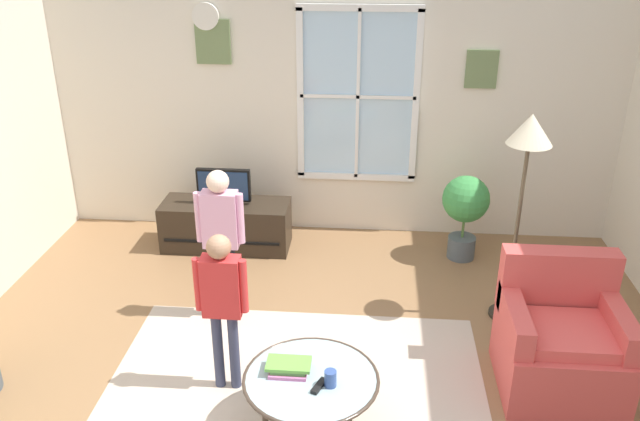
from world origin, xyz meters
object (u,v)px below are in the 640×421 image
coffee_table (311,381)px  cup (330,378)px  armchair (560,342)px  book_stack (289,367)px  person_pink_shirt (221,228)px  potted_plant_by_window (465,206)px  television (224,186)px  remote_near_books (319,386)px  floor_lamp (528,151)px  tv_stand (226,225)px  person_red_shirt (222,295)px

coffee_table → cup: cup is taller
armchair → book_stack: (-1.72, -0.54, 0.11)m
person_pink_shirt → potted_plant_by_window: 2.26m
television → person_pink_shirt: person_pink_shirt is taller
remote_near_books → floor_lamp: size_ratio=0.09×
tv_stand → potted_plant_by_window: bearing=-0.8°
book_stack → person_red_shirt: size_ratio=0.23×
television → cup: 2.69m
potted_plant_by_window → floor_lamp: 1.30m
floor_lamp → armchair: bearing=-77.2°
book_stack → floor_lamp: (1.54, 1.34, 0.94)m
potted_plant_by_window → person_pink_shirt: bearing=-149.9°
tv_stand → coffee_table: tv_stand is taller
tv_stand → remote_near_books: tv_stand is taller
tv_stand → cup: cup is taller
tv_stand → television: size_ratio=2.39×
coffee_table → armchair: bearing=20.4°
cup → person_red_shirt: size_ratio=0.09×
armchair → floor_lamp: (-0.18, 0.80, 1.04)m
coffee_table → potted_plant_by_window: size_ratio=1.02×
television → book_stack: (0.90, -2.32, -0.19)m
tv_stand → armchair: armchair is taller
cup → potted_plant_by_window: potted_plant_by_window is taller
armchair → potted_plant_by_window: size_ratio=1.10×
book_stack → remote_near_books: (0.19, -0.13, -0.02)m
television → armchair: (2.62, -1.78, -0.30)m
television → person_red_shirt: size_ratio=0.44×
tv_stand → cup: bearing=-64.6°
tv_stand → person_red_shirt: bearing=-77.6°
television → floor_lamp: size_ratio=0.30×
armchair → person_pink_shirt: (-2.37, 0.62, 0.44)m
floor_lamp → coffee_table: bearing=-135.3°
book_stack → potted_plant_by_window: potted_plant_by_window is taller
book_stack → potted_plant_by_window: 2.63m
person_red_shirt → floor_lamp: size_ratio=0.69×
coffee_table → tv_stand: bearing=113.6°
television → potted_plant_by_window: size_ratio=0.63×
book_stack → person_pink_shirt: 1.37m
armchair → floor_lamp: size_ratio=0.53×
person_red_shirt → floor_lamp: (2.00, 1.02, 0.66)m
television → coffee_table: bearing=-66.4°
remote_near_books → person_pink_shirt: (-0.84, 1.29, 0.35)m
armchair → person_pink_shirt: size_ratio=0.71×
television → coffee_table: 2.59m
person_pink_shirt → potted_plant_by_window: person_pink_shirt is taller
person_pink_shirt → book_stack: bearing=-60.6°
television → cup: (1.15, -2.43, -0.17)m
remote_near_books → cup: bearing=17.8°
book_stack → cup: size_ratio=2.58×
person_pink_shirt → floor_lamp: 2.28m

